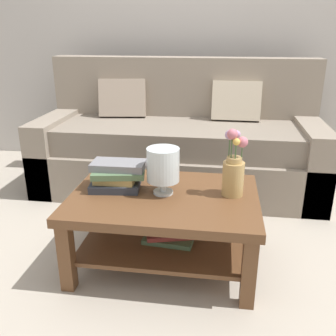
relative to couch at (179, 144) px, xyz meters
name	(u,v)px	position (x,y,z in m)	size (l,w,h in m)	color
ground_plane	(180,239)	(0.12, -0.91, -0.36)	(10.00, 10.00, 0.00)	#ADA393
back_wall	(202,22)	(0.12, 0.74, 0.99)	(6.40, 0.12, 2.70)	#BCB7B2
couch	(179,144)	(0.00, 0.00, 0.00)	(2.30, 0.90, 1.06)	gray
coffee_table	(165,214)	(0.06, -1.17, -0.06)	(1.03, 0.73, 0.43)	brown
book_stack_main	(117,175)	(-0.22, -1.12, 0.14)	(0.33, 0.26, 0.16)	#2D333D
glass_hurricane_vase	(163,166)	(0.05, -1.16, 0.23)	(0.18, 0.18, 0.26)	silver
flower_pitcher	(234,170)	(0.42, -1.12, 0.21)	(0.12, 0.12, 0.37)	tan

